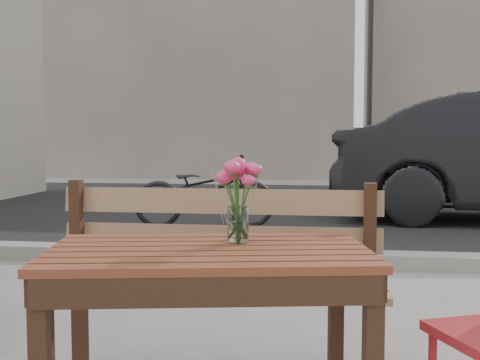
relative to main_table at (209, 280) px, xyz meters
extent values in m
cube|color=black|center=(0.16, 6.89, -0.57)|extent=(30.00, 8.00, 0.00)
cube|color=gray|center=(0.16, 2.89, -0.51)|extent=(30.00, 0.25, 0.12)
cube|color=slate|center=(-2.84, 13.89, 3.43)|extent=(8.00, 3.00, 8.00)
cube|color=brown|center=(0.00, 0.00, 0.10)|extent=(1.20, 0.83, 0.03)
cube|color=black|center=(-0.55, 0.18, -0.24)|extent=(0.06, 0.06, 0.65)
cube|color=black|center=(0.45, 0.36, -0.24)|extent=(0.06, 0.06, 0.65)
cube|color=#966C4D|center=(-0.06, 0.39, -0.11)|extent=(1.44, 0.40, 0.03)
cube|color=#966C4D|center=(-0.06, 0.60, 0.13)|extent=(1.43, 0.04, 0.39)
cube|color=black|center=(-0.72, 0.23, -0.33)|extent=(0.05, 0.05, 0.47)
cube|color=black|center=(0.59, 0.22, -0.33)|extent=(0.05, 0.05, 0.47)
cube|color=black|center=(-0.72, 0.56, -0.13)|extent=(0.05, 0.05, 0.87)
cube|color=black|center=(0.59, 0.55, -0.13)|extent=(0.05, 0.05, 0.87)
cylinder|color=white|center=(0.09, 0.13, 0.18)|extent=(0.08, 0.08, 0.13)
cylinder|color=#326529|center=(0.09, 0.13, 0.24)|extent=(0.05, 0.05, 0.26)
imported|color=black|center=(-0.94, 4.79, -0.14)|extent=(1.69, 0.84, 0.85)
camera|label=1|loc=(0.38, -2.03, 0.50)|focal=45.00mm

